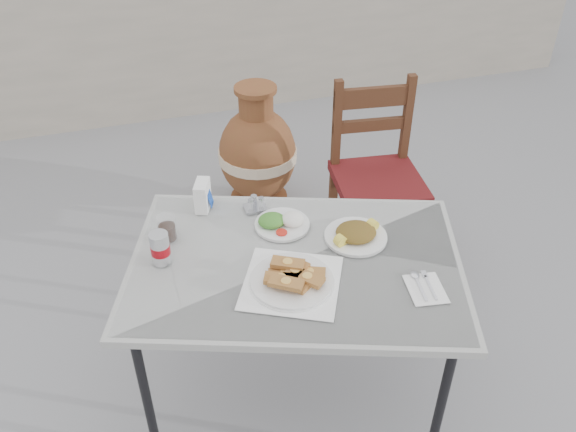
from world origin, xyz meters
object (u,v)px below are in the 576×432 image
object	(u,v)px
cafe_table	(296,271)
condiment_caddy	(255,205)
cola_glass	(167,229)
napkin_holder	(203,196)
salad_rice_plate	(282,222)
terracotta_urn	(258,155)
chair	(376,175)
pide_plate	(292,276)
soda_can	(160,248)
salad_chopped_plate	(356,234)

from	to	relation	value
cafe_table	condiment_caddy	distance (m)	0.34
cola_glass	napkin_holder	bearing A→B (deg)	43.32
cafe_table	salad_rice_plate	distance (m)	0.21
salad_rice_plate	terracotta_urn	size ratio (longest dim) A/B	0.27
condiment_caddy	chair	bearing A→B (deg)	29.71
terracotta_urn	salad_rice_plate	bearing A→B (deg)	-99.59
terracotta_urn	napkin_holder	bearing A→B (deg)	-116.16
cafe_table	napkin_holder	xyz separation A→B (m)	(-0.24, 0.39, 0.10)
pide_plate	cola_glass	xyz separation A→B (m)	(-0.35, 0.35, 0.01)
cafe_table	soda_can	xyz separation A→B (m)	(-0.43, 0.13, 0.11)
salad_rice_plate	condiment_caddy	bearing A→B (deg)	117.15
napkin_holder	terracotta_urn	bearing A→B (deg)	84.95
soda_can	napkin_holder	bearing A→B (deg)	54.23
soda_can	terracotta_urn	xyz separation A→B (m)	(0.62, 1.14, -0.40)
salad_rice_plate	soda_can	bearing A→B (deg)	-170.68
cafe_table	chair	world-z (taller)	chair
cola_glass	chair	xyz separation A→B (m)	(1.02, 0.47, -0.26)
cola_glass	condiment_caddy	size ratio (longest dim) A/B	1.14
condiment_caddy	chair	size ratio (longest dim) A/B	0.09
salad_chopped_plate	terracotta_urn	bearing A→B (deg)	92.34
napkin_holder	cola_glass	bearing A→B (deg)	-115.58
cola_glass	terracotta_urn	distance (m)	1.23
napkin_holder	chair	world-z (taller)	chair
pide_plate	condiment_caddy	xyz separation A→B (m)	(-0.01, 0.43, -0.01)
salad_rice_plate	pide_plate	bearing A→B (deg)	-100.44
napkin_holder	condiment_caddy	xyz separation A→B (m)	(0.18, -0.07, -0.04)
cafe_table	condiment_caddy	xyz separation A→B (m)	(-0.06, 0.32, 0.07)
cafe_table	condiment_caddy	size ratio (longest dim) A/B	15.97
pide_plate	terracotta_urn	xyz separation A→B (m)	(0.23, 1.36, -0.37)
condiment_caddy	napkin_holder	bearing A→B (deg)	160.15
salad_rice_plate	condiment_caddy	size ratio (longest dim) A/B	2.45
salad_chopped_plate	napkin_holder	xyz separation A→B (m)	(-0.48, 0.34, 0.04)
salad_rice_plate	napkin_holder	distance (m)	0.32
pide_plate	chair	bearing A→B (deg)	50.44
salad_chopped_plate	chair	world-z (taller)	chair
salad_chopped_plate	soda_can	xyz separation A→B (m)	(-0.67, 0.07, 0.04)
pide_plate	salad_chopped_plate	world-z (taller)	pide_plate
salad_chopped_plate	soda_can	distance (m)	0.67
napkin_holder	salad_chopped_plate	bearing A→B (deg)	-14.10
cola_glass	napkin_holder	world-z (taller)	napkin_holder
pide_plate	soda_can	bearing A→B (deg)	149.36
cafe_table	terracotta_urn	xyz separation A→B (m)	(0.19, 1.26, -0.29)
cafe_table	terracotta_urn	world-z (taller)	terracotta_urn
salad_chopped_plate	cola_glass	xyz separation A→B (m)	(-0.63, 0.19, 0.02)
salad_chopped_plate	condiment_caddy	bearing A→B (deg)	137.38
napkin_holder	chair	size ratio (longest dim) A/B	0.13
napkin_holder	chair	bearing A→B (deg)	41.60
salad_rice_plate	cola_glass	bearing A→B (deg)	173.15
salad_rice_plate	napkin_holder	world-z (taller)	napkin_holder
salad_rice_plate	salad_chopped_plate	distance (m)	0.27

